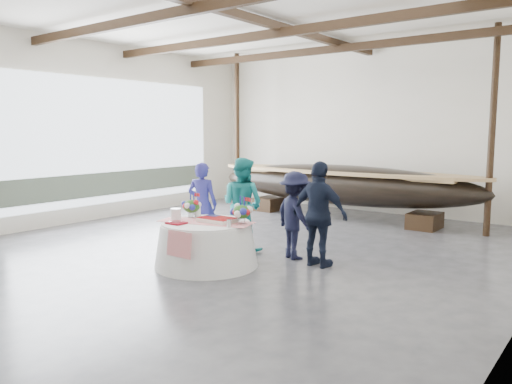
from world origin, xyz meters
The scene contains 13 objects.
floor centered at (0.00, 0.00, 0.00)m, with size 10.00×12.00×0.01m, color #3D3D42.
wall_back centered at (0.00, 6.00, 2.25)m, with size 10.00×0.02×4.50m, color silver.
wall_left centered at (-5.00, 0.00, 2.25)m, with size 0.02×12.00×4.50m, color silver.
ceiling centered at (0.00, 0.00, 4.50)m, with size 10.00×12.00×0.01m, color white.
pavilion_structure centered at (0.00, 0.77, 4.00)m, with size 9.80×11.76×4.50m.
open_bay centered at (-4.95, 1.00, 1.83)m, with size 0.03×7.00×3.20m.
longboat_display centered at (-0.08, 4.42, 0.89)m, with size 7.45×1.49×1.40m.
banquet_table centered at (0.26, -1.02, 0.38)m, with size 1.75×1.75×0.75m.
tabletop_items centered at (0.25, -0.87, 0.90)m, with size 1.71×1.02×0.40m.
guest_woman_blue centered at (-0.82, 0.05, 0.83)m, with size 0.61×0.40×1.67m, color navy.
guest_woman_teal centered at (0.07, 0.21, 0.89)m, with size 0.86×0.67×1.78m, color teal.
guest_man_left centered at (1.20, 0.30, 0.78)m, with size 1.01×0.58×1.57m, color black.
guest_man_right centered at (1.82, 0.09, 0.89)m, with size 1.05×0.44×1.79m, color black.
Camera 1 is at (5.94, -7.11, 2.31)m, focal length 35.00 mm.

